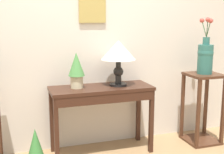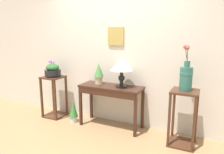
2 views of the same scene
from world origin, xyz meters
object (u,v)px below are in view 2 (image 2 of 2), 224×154
object	(u,v)px
potted_plant_floor	(73,111)
console_table	(110,92)
pedestal_stand_left	(54,96)
flower_vase_tall_right	(186,76)
planter_bowl_wide_left	(53,70)
pedestal_stand_right	(183,118)
potted_plant_on_console	(99,72)
table_lamp	(122,66)

from	to	relation	value
potted_plant_floor	console_table	bearing A→B (deg)	8.03
pedestal_stand_left	flower_vase_tall_right	size ratio (longest dim) A/B	1.26
console_table	pedestal_stand_left	world-z (taller)	pedestal_stand_left
planter_bowl_wide_left	console_table	bearing A→B (deg)	1.58
pedestal_stand_left	potted_plant_floor	size ratio (longest dim) A/B	2.03
pedestal_stand_right	flower_vase_tall_right	distance (m)	0.64
potted_plant_on_console	pedestal_stand_right	size ratio (longest dim) A/B	0.45
potted_plant_on_console	console_table	bearing A→B (deg)	-12.24
console_table	flower_vase_tall_right	xyz separation A→B (m)	(1.25, -0.07, 0.42)
flower_vase_tall_right	potted_plant_floor	world-z (taller)	flower_vase_tall_right
flower_vase_tall_right	potted_plant_floor	distance (m)	2.15
table_lamp	potted_plant_on_console	size ratio (longest dim) A/B	1.31
table_lamp	potted_plant_on_console	distance (m)	0.49
potted_plant_on_console	potted_plant_floor	world-z (taller)	potted_plant_on_console
pedestal_stand_left	potted_plant_floor	bearing A→B (deg)	-7.73
table_lamp	planter_bowl_wide_left	distance (m)	1.46
potted_plant_on_console	planter_bowl_wide_left	xyz separation A→B (m)	(-0.98, -0.09, -0.02)
table_lamp	planter_bowl_wide_left	size ratio (longest dim) A/B	1.53
planter_bowl_wide_left	table_lamp	bearing A→B (deg)	2.30
table_lamp	flower_vase_tall_right	bearing A→B (deg)	-5.22
pedestal_stand_left	flower_vase_tall_right	bearing A→B (deg)	-0.86
table_lamp	flower_vase_tall_right	distance (m)	1.05
pedestal_stand_right	pedestal_stand_left	bearing A→B (deg)	179.15
pedestal_stand_right	table_lamp	bearing A→B (deg)	174.81
potted_plant_on_console	potted_plant_floor	size ratio (longest dim) A/B	0.94
console_table	potted_plant_on_console	bearing A→B (deg)	167.76
potted_plant_on_console	flower_vase_tall_right	world-z (taller)	flower_vase_tall_right
table_lamp	flower_vase_tall_right	size ratio (longest dim) A/B	0.76
pedestal_stand_right	potted_plant_floor	bearing A→B (deg)	-179.07
pedestal_stand_left	console_table	bearing A→B (deg)	1.57
pedestal_stand_left	pedestal_stand_right	size ratio (longest dim) A/B	0.97
console_table	flower_vase_tall_right	size ratio (longest dim) A/B	1.70
console_table	potted_plant_on_console	distance (m)	0.42
planter_bowl_wide_left	potted_plant_on_console	bearing A→B (deg)	5.29
console_table	potted_plant_floor	xyz separation A→B (m)	(-0.73, -0.10, -0.43)
potted_plant_on_console	flower_vase_tall_right	xyz separation A→B (m)	(1.51, -0.13, 0.10)
pedestal_stand_left	potted_plant_floor	world-z (taller)	pedestal_stand_left
potted_plant_floor	table_lamp	bearing A→B (deg)	7.78
table_lamp	potted_plant_floor	bearing A→B (deg)	-172.22
pedestal_stand_left	table_lamp	bearing A→B (deg)	2.30
table_lamp	pedestal_stand_left	size ratio (longest dim) A/B	0.60
potted_plant_on_console	planter_bowl_wide_left	size ratio (longest dim) A/B	1.17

